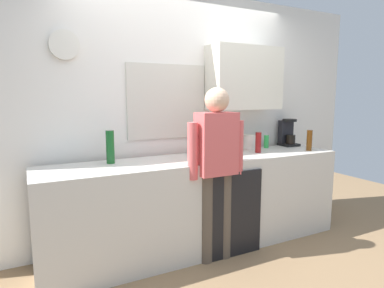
{
  "coord_description": "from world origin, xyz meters",
  "views": [
    {
      "loc": [
        -1.51,
        -2.48,
        1.52
      ],
      "look_at": [
        -0.12,
        0.25,
        1.07
      ],
      "focal_mm": 30.6,
      "sensor_mm": 36.0,
      "label": 1
    }
  ],
  "objects_px": {
    "coffee_maker": "(287,134)",
    "storage_canister": "(249,142)",
    "person_at_sink": "(216,160)",
    "bottle_red_vinegar": "(258,142)",
    "cup_white_mug": "(229,148)",
    "bottle_amber_beer": "(309,140)",
    "bottle_green_wine": "(110,147)",
    "dish_soap": "(266,141)",
    "potted_plant": "(208,143)"
  },
  "relations": [
    {
      "from": "coffee_maker",
      "to": "cup_white_mug",
      "type": "bearing_deg",
      "value": -175.13
    },
    {
      "from": "bottle_green_wine",
      "to": "storage_canister",
      "type": "height_order",
      "value": "bottle_green_wine"
    },
    {
      "from": "potted_plant",
      "to": "dish_soap",
      "type": "xyz_separation_m",
      "value": [
        0.86,
        0.12,
        -0.05
      ]
    },
    {
      "from": "potted_plant",
      "to": "cup_white_mug",
      "type": "bearing_deg",
      "value": 12.62
    },
    {
      "from": "coffee_maker",
      "to": "dish_soap",
      "type": "relative_size",
      "value": 1.83
    },
    {
      "from": "bottle_amber_beer",
      "to": "dish_soap",
      "type": "height_order",
      "value": "bottle_amber_beer"
    },
    {
      "from": "dish_soap",
      "to": "person_at_sink",
      "type": "xyz_separation_m",
      "value": [
        -1.0,
        -0.52,
        -0.05
      ]
    },
    {
      "from": "dish_soap",
      "to": "storage_canister",
      "type": "distance_m",
      "value": 0.25
    },
    {
      "from": "dish_soap",
      "to": "coffee_maker",
      "type": "bearing_deg",
      "value": 4.38
    },
    {
      "from": "potted_plant",
      "to": "bottle_red_vinegar",
      "type": "bearing_deg",
      "value": -9.95
    },
    {
      "from": "bottle_red_vinegar",
      "to": "bottle_green_wine",
      "type": "relative_size",
      "value": 0.73
    },
    {
      "from": "cup_white_mug",
      "to": "person_at_sink",
      "type": "height_order",
      "value": "person_at_sink"
    },
    {
      "from": "coffee_maker",
      "to": "storage_canister",
      "type": "height_order",
      "value": "coffee_maker"
    },
    {
      "from": "coffee_maker",
      "to": "bottle_green_wine",
      "type": "relative_size",
      "value": 1.1
    },
    {
      "from": "bottle_amber_beer",
      "to": "bottle_red_vinegar",
      "type": "bearing_deg",
      "value": 165.42
    },
    {
      "from": "person_at_sink",
      "to": "bottle_red_vinegar",
      "type": "bearing_deg",
      "value": 13.46
    },
    {
      "from": "dish_soap",
      "to": "person_at_sink",
      "type": "height_order",
      "value": "person_at_sink"
    },
    {
      "from": "coffee_maker",
      "to": "potted_plant",
      "type": "relative_size",
      "value": 1.43
    },
    {
      "from": "bottle_amber_beer",
      "to": "dish_soap",
      "type": "distance_m",
      "value": 0.48
    },
    {
      "from": "bottle_green_wine",
      "to": "cup_white_mug",
      "type": "xyz_separation_m",
      "value": [
        1.29,
        0.02,
        -0.1
      ]
    },
    {
      "from": "coffee_maker",
      "to": "bottle_green_wine",
      "type": "distance_m",
      "value": 2.21
    },
    {
      "from": "person_at_sink",
      "to": "dish_soap",
      "type": "bearing_deg",
      "value": 17.81
    },
    {
      "from": "bottle_red_vinegar",
      "to": "person_at_sink",
      "type": "bearing_deg",
      "value": -156.98
    },
    {
      "from": "bottle_green_wine",
      "to": "bottle_amber_beer",
      "type": "bearing_deg",
      "value": -7.82
    },
    {
      "from": "bottle_red_vinegar",
      "to": "storage_canister",
      "type": "distance_m",
      "value": 0.22
    },
    {
      "from": "bottle_amber_beer",
      "to": "potted_plant",
      "type": "height_order",
      "value": "same"
    },
    {
      "from": "bottle_amber_beer",
      "to": "potted_plant",
      "type": "relative_size",
      "value": 1.0
    },
    {
      "from": "coffee_maker",
      "to": "cup_white_mug",
      "type": "relative_size",
      "value": 3.47
    },
    {
      "from": "cup_white_mug",
      "to": "coffee_maker",
      "type": "bearing_deg",
      "value": 4.87
    },
    {
      "from": "cup_white_mug",
      "to": "bottle_amber_beer",
      "type": "bearing_deg",
      "value": -20.39
    },
    {
      "from": "bottle_amber_beer",
      "to": "cup_white_mug",
      "type": "distance_m",
      "value": 0.92
    },
    {
      "from": "bottle_red_vinegar",
      "to": "person_at_sink",
      "type": "distance_m",
      "value": 0.78
    },
    {
      "from": "bottle_green_wine",
      "to": "storage_canister",
      "type": "bearing_deg",
      "value": 2.55
    },
    {
      "from": "person_at_sink",
      "to": "coffee_maker",
      "type": "bearing_deg",
      "value": 12.39
    },
    {
      "from": "bottle_red_vinegar",
      "to": "storage_canister",
      "type": "xyz_separation_m",
      "value": [
        0.04,
        0.21,
        -0.03
      ]
    },
    {
      "from": "bottle_red_vinegar",
      "to": "bottle_amber_beer",
      "type": "xyz_separation_m",
      "value": [
        0.59,
        -0.15,
        0.0
      ]
    },
    {
      "from": "bottle_red_vinegar",
      "to": "dish_soap",
      "type": "xyz_separation_m",
      "value": [
        0.29,
        0.22,
        -0.03
      ]
    },
    {
      "from": "coffee_maker",
      "to": "storage_canister",
      "type": "xyz_separation_m",
      "value": [
        -0.6,
        -0.03,
        -0.06
      ]
    },
    {
      "from": "person_at_sink",
      "to": "bottle_green_wine",
      "type": "bearing_deg",
      "value": 142.77
    },
    {
      "from": "bottle_amber_beer",
      "to": "bottle_green_wine",
      "type": "relative_size",
      "value": 0.77
    },
    {
      "from": "cup_white_mug",
      "to": "person_at_sink",
      "type": "bearing_deg",
      "value": -133.55
    },
    {
      "from": "cup_white_mug",
      "to": "dish_soap",
      "type": "height_order",
      "value": "dish_soap"
    },
    {
      "from": "potted_plant",
      "to": "bottle_green_wine",
      "type": "bearing_deg",
      "value": 177.56
    },
    {
      "from": "bottle_red_vinegar",
      "to": "coffee_maker",
      "type": "bearing_deg",
      "value": 20.74
    },
    {
      "from": "bottle_red_vinegar",
      "to": "storage_canister",
      "type": "relative_size",
      "value": 1.29
    },
    {
      "from": "bottle_green_wine",
      "to": "potted_plant",
      "type": "xyz_separation_m",
      "value": [
        1.0,
        -0.04,
        -0.02
      ]
    },
    {
      "from": "dish_soap",
      "to": "storage_canister",
      "type": "xyz_separation_m",
      "value": [
        -0.25,
        -0.0,
        0.01
      ]
    },
    {
      "from": "bottle_green_wine",
      "to": "cup_white_mug",
      "type": "height_order",
      "value": "bottle_green_wine"
    },
    {
      "from": "bottle_green_wine",
      "to": "dish_soap",
      "type": "height_order",
      "value": "bottle_green_wine"
    },
    {
      "from": "bottle_red_vinegar",
      "to": "bottle_amber_beer",
      "type": "bearing_deg",
      "value": -14.58
    }
  ]
}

